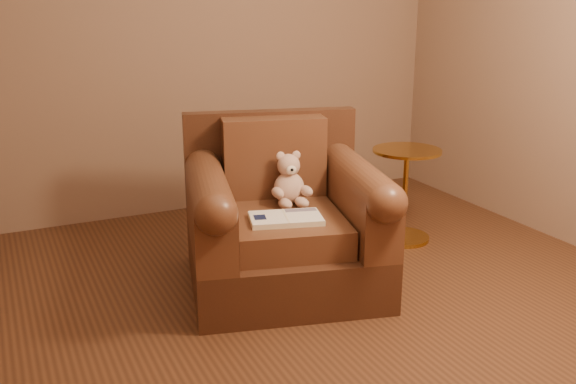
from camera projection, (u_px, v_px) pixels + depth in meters
name	position (u px, v px, depth m)	size (l,w,h in m)	color
floor	(320.00, 311.00, 3.43)	(4.00, 4.00, 0.00)	#502E1B
armchair	(282.00, 223.00, 3.69)	(1.27, 1.23, 0.95)	#412315
teddy_bear	(290.00, 184.00, 3.72)	(0.23, 0.26, 0.31)	#CBA28E
guidebook	(286.00, 218.00, 3.45)	(0.44, 0.33, 0.03)	beige
side_table	(405.00, 192.00, 4.35)	(0.46, 0.46, 0.64)	gold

